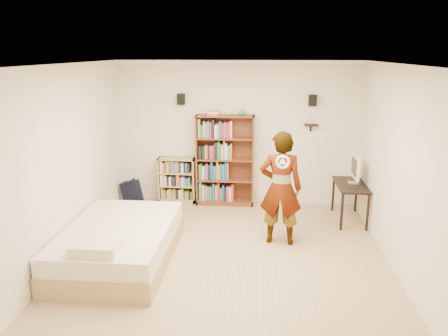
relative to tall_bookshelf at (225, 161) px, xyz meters
The scene contains 14 objects.
ground 2.50m from the tall_bookshelf, 84.41° to the right, with size 4.50×5.00×0.01m, color tan.
room_shell 2.52m from the tall_bookshelf, 84.41° to the right, with size 4.52×5.02×2.71m.
crown_molding 2.97m from the tall_bookshelf, 84.41° to the right, with size 4.50×5.00×0.06m.
speaker_left 1.41m from the tall_bookshelf, behind, with size 0.14×0.12×0.20m, color black.
speaker_right 1.95m from the tall_bookshelf, ahead, with size 0.14×0.12×0.20m, color black.
wall_shelf 1.72m from the tall_bookshelf, ahead, with size 0.25×0.16×0.03m, color black.
tall_bookshelf is the anchor object (origin of this frame).
low_bookshelf 1.03m from the tall_bookshelf, behind, with size 0.71×0.26×0.88m, color tan, non-canonical shape.
computer_desk 2.37m from the tall_bookshelf, 16.75° to the right, with size 0.49×0.97×0.66m, color black, non-canonical shape.
imac 2.35m from the tall_bookshelf, 15.40° to the right, with size 0.10×0.48×0.48m, color silver, non-canonical shape.
daybed 2.84m from the tall_bookshelf, 117.46° to the right, with size 1.43×2.20×0.65m, color silver, non-canonical shape.
person 1.94m from the tall_bookshelf, 59.91° to the right, with size 0.64×0.42×1.75m, color black.
wii_wheel 2.28m from the tall_bookshelf, 64.13° to the right, with size 0.20×0.20×0.03m, color silver.
navy_bag 1.87m from the tall_bookshelf, behind, with size 0.37×0.24×0.50m, color black, non-canonical shape.
Camera 1 is at (0.40, -5.61, 2.87)m, focal length 35.00 mm.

